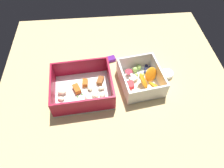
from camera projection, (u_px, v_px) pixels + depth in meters
table_surface at (116, 87)px, 69.57cm from camera, size 80.00×80.00×2.00cm
pasta_container at (83, 88)px, 65.14cm from camera, size 20.28×17.85×6.92cm
fruit_bowl at (142, 79)px, 67.27cm from camera, size 15.00×16.69×6.33cm
candy_bar at (106, 60)px, 75.10cm from camera, size 7.38×4.07×1.20cm
paper_cup_liner at (167, 74)px, 70.76cm from camera, size 4.21×4.21×1.47cm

